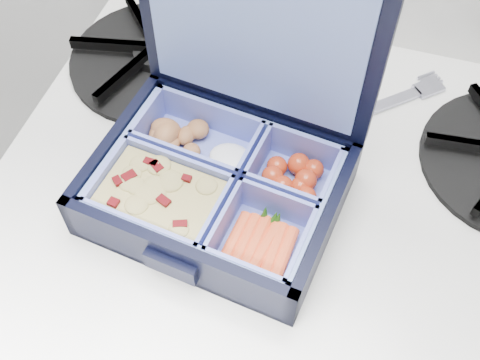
% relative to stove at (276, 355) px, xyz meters
% --- Properties ---
extents(stove, '(0.57, 0.57, 0.86)m').
position_rel_stove_xyz_m(stove, '(0.00, 0.00, 0.00)').
color(stove, silver).
rests_on(stove, floor).
extents(bento_box, '(0.23, 0.19, 0.05)m').
position_rel_stove_xyz_m(bento_box, '(-0.07, -0.03, 0.45)').
color(bento_box, black).
rests_on(bento_box, stove).
extents(burner_grate_rear, '(0.22, 0.22, 0.02)m').
position_rel_stove_xyz_m(burner_grate_rear, '(-0.19, 0.13, 0.44)').
color(burner_grate_rear, black).
rests_on(burner_grate_rear, stove).
extents(fork, '(0.15, 0.14, 0.01)m').
position_rel_stove_xyz_m(fork, '(0.03, 0.12, 0.43)').
color(fork, '#9999AE').
rests_on(fork, stove).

